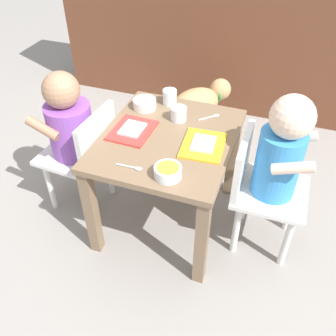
% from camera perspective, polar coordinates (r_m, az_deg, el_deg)
% --- Properties ---
extents(ground_plane, '(7.00, 7.00, 0.00)m').
position_cam_1_polar(ground_plane, '(1.76, 0.00, -7.42)').
color(ground_plane, gray).
extents(kitchen_cabinet_back, '(2.15, 0.34, 0.96)m').
position_cam_1_polar(kitchen_cabinet_back, '(2.48, 9.84, 20.22)').
color(kitchen_cabinet_back, brown).
rests_on(kitchen_cabinet_back, ground).
extents(dining_table, '(0.51, 0.60, 0.46)m').
position_cam_1_polar(dining_table, '(1.51, 0.00, 2.27)').
color(dining_table, '#7A6047').
rests_on(dining_table, ground).
extents(seated_child_left, '(0.30, 0.30, 0.67)m').
position_cam_1_polar(seated_child_left, '(1.62, -14.46, 6.00)').
color(seated_child_left, silver).
rests_on(seated_child_left, ground).
extents(seated_child_right, '(0.28, 0.28, 0.71)m').
position_cam_1_polar(seated_child_right, '(1.42, 16.27, 1.32)').
color(seated_child_right, silver).
rests_on(seated_child_right, ground).
extents(dog, '(0.33, 0.38, 0.33)m').
position_cam_1_polar(dog, '(2.15, 4.71, 9.77)').
color(dog, tan).
rests_on(dog, ground).
extents(food_tray_left, '(0.16, 0.20, 0.02)m').
position_cam_1_polar(food_tray_left, '(1.49, -5.46, 5.80)').
color(food_tray_left, red).
rests_on(food_tray_left, dining_table).
extents(food_tray_right, '(0.17, 0.21, 0.02)m').
position_cam_1_polar(food_tray_right, '(1.41, 5.40, 3.57)').
color(food_tray_right, gold).
rests_on(food_tray_right, dining_table).
extents(water_cup_left, '(0.07, 0.07, 0.06)m').
position_cam_1_polar(water_cup_left, '(1.55, 1.46, 8.21)').
color(water_cup_left, white).
rests_on(water_cup_left, dining_table).
extents(water_cup_right, '(0.06, 0.06, 0.07)m').
position_cam_1_polar(water_cup_right, '(1.66, 0.27, 10.70)').
color(water_cup_right, white).
rests_on(water_cup_right, dining_table).
extents(veggie_bowl_near, '(0.10, 0.10, 0.04)m').
position_cam_1_polar(veggie_bowl_near, '(1.63, -3.60, 9.82)').
color(veggie_bowl_near, white).
rests_on(veggie_bowl_near, dining_table).
extents(cereal_bowl_right_side, '(0.10, 0.10, 0.04)m').
position_cam_1_polar(cereal_bowl_right_side, '(1.26, -0.02, -0.56)').
color(cereal_bowl_right_side, white).
rests_on(cereal_bowl_right_side, dining_table).
extents(spoon_by_left_tray, '(0.08, 0.08, 0.01)m').
position_cam_1_polar(spoon_by_left_tray, '(1.58, 6.61, 7.78)').
color(spoon_by_left_tray, silver).
rests_on(spoon_by_left_tray, dining_table).
extents(spoon_by_right_tray, '(0.10, 0.02, 0.01)m').
position_cam_1_polar(spoon_by_right_tray, '(1.31, -5.54, 0.12)').
color(spoon_by_right_tray, silver).
rests_on(spoon_by_right_tray, dining_table).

